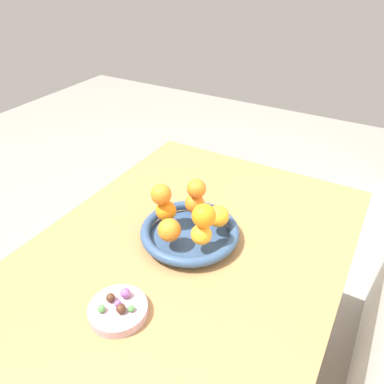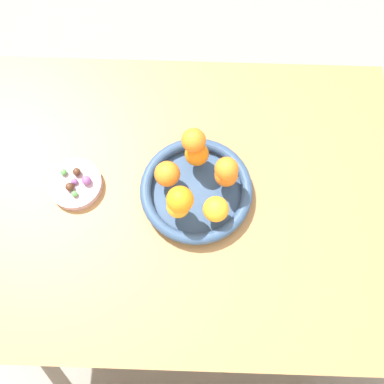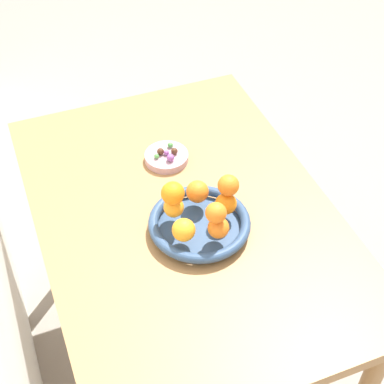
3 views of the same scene
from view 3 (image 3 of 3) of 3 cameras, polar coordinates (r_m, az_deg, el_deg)
name	(u,v)px [view 3 (image 3 of 3)]	position (r m, az deg, el deg)	size (l,w,h in m)	color
ground_plane	(186,356)	(2.15, -0.54, -15.59)	(6.00, 6.00, 0.00)	gray
dining_table	(185,233)	(1.62, -0.70, -4.03)	(1.10, 0.76, 0.74)	#9E7042
fruit_bowl	(199,224)	(1.49, 0.72, -3.12)	(0.26, 0.26, 0.04)	navy
candy_dish	(167,157)	(1.69, -2.49, 3.39)	(0.13, 0.13, 0.02)	#B28C99
orange_0	(197,192)	(1.51, 0.53, 0.04)	(0.06, 0.06, 0.06)	orange
orange_1	(174,207)	(1.47, -1.79, -1.49)	(0.05, 0.05, 0.05)	orange
orange_2	(184,230)	(1.42, -0.82, -3.70)	(0.06, 0.06, 0.06)	orange
orange_3	(218,228)	(1.43, 2.58, -3.49)	(0.05, 0.05, 0.05)	orange
orange_4	(226,204)	(1.48, 3.31, -1.14)	(0.06, 0.06, 0.06)	orange
orange_5	(216,213)	(1.39, 2.34, -2.03)	(0.05, 0.05, 0.05)	orange
orange_6	(228,185)	(1.45, 3.55, 0.65)	(0.05, 0.05, 0.05)	orange
orange_7	(173,193)	(1.43, -1.87, -0.13)	(0.06, 0.06, 0.06)	orange
candy_ball_0	(166,153)	(1.68, -2.50, 3.83)	(0.02, 0.02, 0.02)	#8C4C99
candy_ball_1	(170,158)	(1.66, -2.10, 3.34)	(0.02, 0.02, 0.02)	#8C4C99
candy_ball_2	(160,151)	(1.68, -3.08, 3.95)	(0.02, 0.02, 0.02)	#472819
candy_ball_3	(157,156)	(1.67, -3.45, 3.48)	(0.01, 0.01, 0.01)	#4C9947
candy_ball_4	(170,145)	(1.71, -2.12, 4.58)	(0.02, 0.02, 0.02)	#4C9947
candy_ball_5	(174,151)	(1.68, -1.72, 3.99)	(0.02, 0.02, 0.02)	#472819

